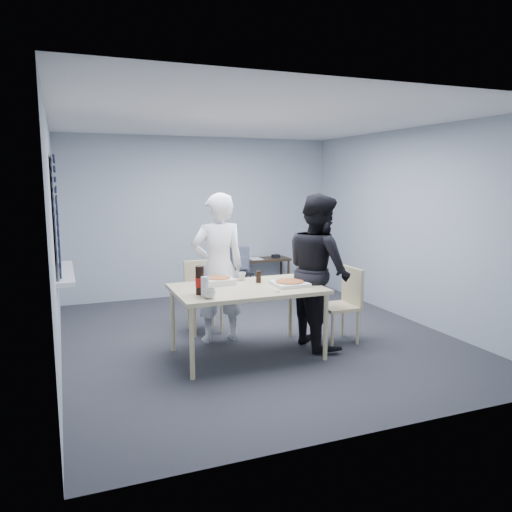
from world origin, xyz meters
name	(u,v)px	position (x,y,z in m)	size (l,w,h in m)	color
room	(58,224)	(-2.20, 0.40, 1.44)	(5.00, 5.00, 5.00)	#2C2C30
dining_table	(247,292)	(-0.33, -0.55, 0.71)	(1.58, 1.00, 0.77)	beige
chair_far	(202,291)	(-0.53, 0.56, 0.51)	(0.42, 0.42, 0.89)	beige
chair_right	(345,299)	(0.91, -0.52, 0.51)	(0.42, 0.42, 0.89)	beige
person_white	(218,268)	(-0.47, 0.06, 0.89)	(0.65, 0.42, 1.77)	white
person_black	(318,270)	(0.56, -0.51, 0.89)	(0.86, 0.47, 1.77)	black
side_table	(264,263)	(1.03, 2.28, 0.50)	(0.87, 0.39, 0.58)	#312317
stool	(239,279)	(0.39, 1.75, 0.38)	(0.35, 0.35, 0.49)	black
backpack	(240,260)	(0.39, 1.74, 0.68)	(0.28, 0.21, 0.39)	slate
pizza_box_a	(219,281)	(-0.57, -0.28, 0.81)	(0.31, 0.31, 0.08)	white
pizza_box_b	(289,283)	(0.13, -0.64, 0.79)	(0.36, 0.36, 0.05)	white
mug_a	(209,294)	(-0.86, -0.90, 0.82)	(0.12, 0.12, 0.10)	silver
mug_b	(242,276)	(-0.27, -0.19, 0.82)	(0.10, 0.10, 0.09)	silver
cola_glass	(258,277)	(-0.13, -0.38, 0.84)	(0.06, 0.06, 0.13)	black
soda_bottle	(200,281)	(-0.90, -0.70, 0.91)	(0.09, 0.09, 0.29)	black
plastic_cups	(205,287)	(-0.87, -0.80, 0.87)	(0.08, 0.08, 0.20)	silver
rubber_band	(278,292)	(-0.12, -0.89, 0.77)	(0.06, 0.06, 0.00)	red
papers	(256,259)	(0.88, 2.29, 0.58)	(0.20, 0.27, 0.00)	white
black_box	(276,256)	(1.25, 2.27, 0.61)	(0.13, 0.09, 0.06)	black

